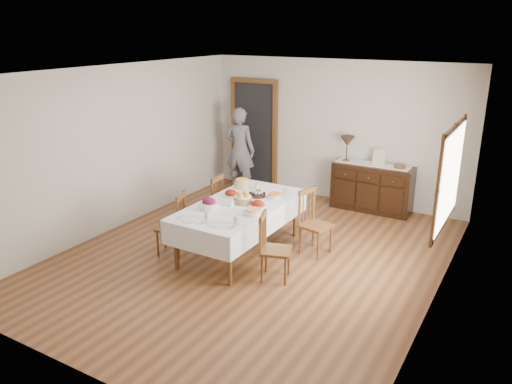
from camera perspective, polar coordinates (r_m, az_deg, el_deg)
The scene contains 26 objects.
ground at distance 7.24m, azimuth -0.40°, elevation -7.37°, with size 6.00×6.00×0.00m, color brown.
room_shell at distance 7.12m, azimuth 0.29°, elevation 6.18°, with size 5.02×6.02×2.65m.
dining_table at distance 7.15m, azimuth -1.88°, elevation -2.01°, with size 1.13×2.18×0.75m.
chair_left_near at distance 7.27m, azimuth -9.40°, elevation -3.58°, with size 0.48×0.48×0.91m.
chair_left_far at distance 7.97m, azimuth -5.20°, elevation -1.29°, with size 0.43×0.43×0.93m.
chair_right_near at distance 6.46m, azimuth 1.86°, elevation -6.23°, with size 0.48×0.48×0.91m.
chair_right_far at distance 7.24m, azimuth 6.58°, elevation -3.34°, with size 0.47×0.47×0.95m.
sideboard at distance 9.10m, azimuth 13.12°, elevation 0.49°, with size 1.40×0.51×0.84m.
person at distance 9.81m, azimuth -1.85°, elevation 5.14°, with size 0.56×0.36×1.79m, color slate.
bread_basket at distance 7.11m, azimuth -1.50°, elevation -0.77°, with size 0.27×0.27×0.17m.
egg_basket at distance 7.40m, azimuth 0.14°, elevation -0.21°, with size 0.25×0.25×0.11m.
ham_platter_a at distance 7.45m, azimuth -2.90°, elevation -0.20°, with size 0.29×0.29×0.11m.
ham_platter_b at distance 7.00m, azimuth 0.18°, elevation -1.41°, with size 0.27×0.27×0.11m.
beet_bowl at distance 6.92m, azimuth -5.41°, elevation -1.39°, with size 0.26×0.26×0.17m.
carrot_bowl at distance 7.31m, azimuth 2.13°, elevation -0.45°, with size 0.20×0.20×0.09m.
pineapple_bowl at distance 7.80m, azimuth -1.59°, elevation 0.97°, with size 0.24×0.24×0.14m.
casserole_dish at distance 6.69m, azimuth -0.38°, elevation -2.30°, with size 0.26×0.26×0.08m.
butter_dish at distance 7.06m, azimuth -3.12°, elevation -1.22°, with size 0.14×0.09×0.07m.
setting_left at distance 6.58m, azimuth -6.84°, elevation -2.96°, with size 0.42×0.31×0.10m.
setting_right at distance 6.39m, azimuth -3.56°, elevation -3.53°, with size 0.42×0.31×0.10m.
glass_far_a at distance 7.71m, azimuth 0.09°, elevation 0.66°, with size 0.07×0.07×0.10m.
glass_far_b at distance 7.47m, azimuth 3.42°, elevation 0.04°, with size 0.06×0.06×0.10m.
runner at distance 9.01m, azimuth 13.21°, elevation 3.12°, with size 1.30×0.35×0.01m.
table_lamp at distance 9.05m, azimuth 10.38°, elevation 5.66°, with size 0.26×0.26×0.46m.
picture_frame at distance 8.92m, azimuth 13.89°, elevation 3.80°, with size 0.22×0.08×0.28m.
deco_bowl at distance 8.88m, azimuth 16.09°, elevation 2.83°, with size 0.20×0.20×0.06m.
Camera 1 is at (3.32, -5.61, 3.16)m, focal length 35.00 mm.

